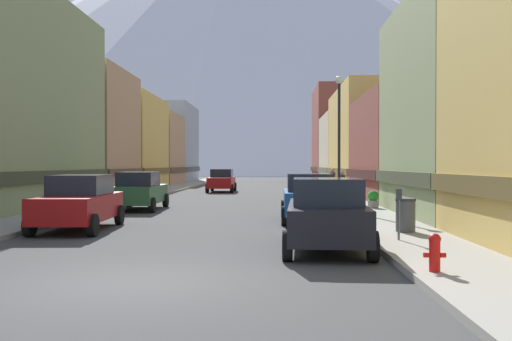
# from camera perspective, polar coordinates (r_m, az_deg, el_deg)

# --- Properties ---
(ground_plane) EXTENTS (400.00, 400.00, 0.00)m
(ground_plane) POSITION_cam_1_polar(r_m,az_deg,el_deg) (10.23, -12.59, -11.30)
(ground_plane) COLOR #3C3C3C
(sidewalk_left) EXTENTS (2.50, 100.00, 0.15)m
(sidewalk_left) POSITION_cam_1_polar(r_m,az_deg,el_deg) (45.59, -9.16, -1.97)
(sidewalk_left) COLOR gray
(sidewalk_left) RESTS_ON ground
(sidewalk_right) EXTENTS (2.50, 100.00, 0.15)m
(sidewalk_right) POSITION_cam_1_polar(r_m,az_deg,el_deg) (44.89, 6.71, -2.01)
(sidewalk_right) COLOR gray
(sidewalk_right) RESTS_ON ground
(storefront_left_2) EXTENTS (6.89, 8.31, 8.50)m
(storefront_left_2) POSITION_cam_1_polar(r_m,az_deg,el_deg) (38.98, -18.06, 3.48)
(storefront_left_2) COLOR tan
(storefront_left_2) RESTS_ON ground
(storefront_left_3) EXTENTS (8.19, 10.35, 7.96)m
(storefront_left_3) POSITION_cam_1_polar(r_m,az_deg,el_deg) (48.47, -14.82, 2.61)
(storefront_left_3) COLOR #D8B259
(storefront_left_3) RESTS_ON ground
(storefront_left_4) EXTENTS (8.57, 8.86, 7.40)m
(storefront_left_4) POSITION_cam_1_polar(r_m,az_deg,el_deg) (58.26, -12.12, 2.01)
(storefront_left_4) COLOR tan
(storefront_left_4) RESTS_ON ground
(storefront_left_5) EXTENTS (8.46, 11.11, 9.40)m
(storefront_left_5) POSITION_cam_1_polar(r_m,az_deg,el_deg) (68.11, -10.02, 2.62)
(storefront_left_5) COLOR #99A5B2
(storefront_left_5) RESTS_ON ground
(storefront_right_2) EXTENTS (9.90, 10.45, 6.08)m
(storefront_right_2) POSITION_cam_1_polar(r_m,az_deg,el_deg) (33.12, 19.13, 1.98)
(storefront_right_2) COLOR brown
(storefront_right_2) RESTS_ON ground
(storefront_right_3) EXTENTS (8.40, 13.88, 8.13)m
(storefront_right_3) POSITION_cam_1_polar(r_m,az_deg,el_deg) (44.86, 13.57, 2.89)
(storefront_right_3) COLOR #D8B259
(storefront_right_3) RESTS_ON ground
(storefront_right_4) EXTENTS (8.39, 10.69, 7.21)m
(storefront_right_4) POSITION_cam_1_polar(r_m,az_deg,el_deg) (57.14, 11.04, 1.94)
(storefront_right_4) COLOR beige
(storefront_right_4) RESTS_ON ground
(storefront_right_5) EXTENTS (8.43, 11.34, 11.57)m
(storefront_right_5) POSITION_cam_1_polar(r_m,az_deg,el_deg) (68.52, 9.54, 3.51)
(storefront_right_5) COLOR brown
(storefront_right_5) RESTS_ON ground
(car_left_0) EXTENTS (2.24, 4.48, 1.78)m
(car_left_0) POSITION_cam_1_polar(r_m,az_deg,el_deg) (18.64, -17.91, -3.15)
(car_left_0) COLOR #9E1111
(car_left_0) RESTS_ON ground
(car_left_1) EXTENTS (2.14, 4.43, 1.78)m
(car_left_1) POSITION_cam_1_polar(r_m,az_deg,el_deg) (26.19, -12.03, -2.07)
(car_left_1) COLOR #265933
(car_left_1) RESTS_ON ground
(car_right_0) EXTENTS (2.25, 4.48, 1.78)m
(car_right_0) POSITION_cam_1_polar(r_m,az_deg,el_deg) (13.62, 7.35, -4.50)
(car_right_0) COLOR black
(car_right_0) RESTS_ON ground
(car_right_1) EXTENTS (2.10, 4.42, 1.78)m
(car_right_1) POSITION_cam_1_polar(r_m,az_deg,el_deg) (20.60, 5.51, -2.77)
(car_right_1) COLOR #19478C
(car_right_1) RESTS_ON ground
(car_driving_0) EXTENTS (2.06, 4.40, 1.78)m
(car_driving_0) POSITION_cam_1_polar(r_m,az_deg,el_deg) (42.74, -3.59, -1.03)
(car_driving_0) COLOR #9E1111
(car_driving_0) RESTS_ON ground
(fire_hydrant_near) EXTENTS (0.40, 0.22, 0.70)m
(fire_hydrant_near) POSITION_cam_1_polar(r_m,az_deg,el_deg) (10.64, 18.10, -7.98)
(fire_hydrant_near) COLOR red
(fire_hydrant_near) RESTS_ON sidewalk_right
(parking_meter_near) EXTENTS (0.14, 0.10, 1.33)m
(parking_meter_near) POSITION_cam_1_polar(r_m,az_deg,el_deg) (14.74, 14.64, -3.68)
(parking_meter_near) COLOR #595960
(parking_meter_near) RESTS_ON sidewalk_right
(trash_bin_right) EXTENTS (0.59, 0.59, 0.98)m
(trash_bin_right) POSITION_cam_1_polar(r_m,az_deg,el_deg) (16.64, 15.29, -4.47)
(trash_bin_right) COLOR #4C5156
(trash_bin_right) RESTS_ON sidewalk_right
(potted_plant_0) EXTENTS (0.49, 0.49, 0.79)m
(potted_plant_0) POSITION_cam_1_polar(r_m,az_deg,el_deg) (25.45, 12.10, -2.95)
(potted_plant_0) COLOR gray
(potted_plant_0) RESTS_ON sidewalk_right
(pedestrian_0) EXTENTS (0.36, 0.36, 1.73)m
(pedestrian_0) POSITION_cam_1_polar(r_m,az_deg,el_deg) (35.58, 7.96, -1.28)
(pedestrian_0) COLOR brown
(pedestrian_0) RESTS_ON sidewalk_right
(pedestrian_1) EXTENTS (0.36, 0.36, 1.63)m
(pedestrian_1) POSITION_cam_1_polar(r_m,az_deg,el_deg) (30.78, 8.91, -1.66)
(pedestrian_1) COLOR #333338
(pedestrian_1) RESTS_ON sidewalk_right
(streetlamp_right) EXTENTS (0.36, 0.36, 5.86)m
(streetlamp_right) POSITION_cam_1_polar(r_m,az_deg,el_deg) (24.36, 8.65, 5.01)
(streetlamp_right) COLOR black
(streetlamp_right) RESTS_ON sidewalk_right
(mountain_backdrop) EXTENTS (349.65, 349.65, 128.02)m
(mountain_backdrop) POSITION_cam_1_polar(r_m,az_deg,el_deg) (277.24, -1.72, 13.49)
(mountain_backdrop) COLOR silver
(mountain_backdrop) RESTS_ON ground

